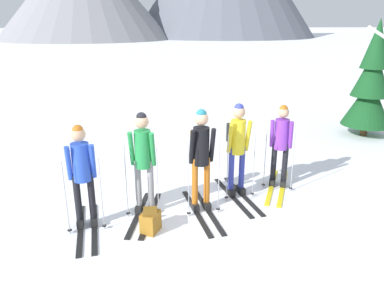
% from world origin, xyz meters
% --- Properties ---
extents(ground_plane, '(400.00, 400.00, 0.00)m').
position_xyz_m(ground_plane, '(0.00, 0.00, 0.00)').
color(ground_plane, white).
extents(skier_in_blue, '(0.60, 1.61, 1.74)m').
position_xyz_m(skier_in_blue, '(-1.72, -0.41, 0.99)').
color(skier_in_blue, black).
rests_on(skier_in_blue, ground).
extents(skier_in_green, '(0.62, 1.64, 1.83)m').
position_xyz_m(skier_in_green, '(-0.76, -0.07, 1.02)').
color(skier_in_green, black).
rests_on(skier_in_green, ground).
extents(skier_in_black, '(0.60, 1.73, 1.86)m').
position_xyz_m(skier_in_black, '(0.23, -0.06, 1.06)').
color(skier_in_black, black).
rests_on(skier_in_black, ground).
extents(skier_in_yellow, '(0.64, 1.75, 1.82)m').
position_xyz_m(skier_in_yellow, '(0.99, 0.46, 1.04)').
color(skier_in_yellow, black).
rests_on(skier_in_yellow, ground).
extents(skier_in_purple, '(0.99, 1.73, 1.70)m').
position_xyz_m(skier_in_purple, '(1.95, 0.77, 0.95)').
color(skier_in_purple, yellow).
rests_on(skier_in_purple, ground).
extents(pine_tree_near, '(1.38, 1.38, 3.33)m').
position_xyz_m(pine_tree_near, '(5.66, 3.91, 1.52)').
color(pine_tree_near, '#51381E').
rests_on(pine_tree_near, ground).
extents(backpack_on_snow_front, '(0.36, 0.39, 0.38)m').
position_xyz_m(backpack_on_snow_front, '(-0.67, -0.71, 0.19)').
color(backpack_on_snow_front, '#99661E').
rests_on(backpack_on_snow_front, ground).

